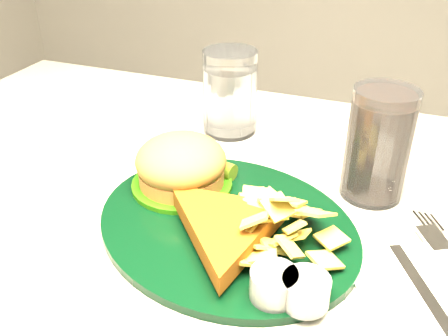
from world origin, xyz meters
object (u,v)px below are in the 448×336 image
Objects in this scene: water_glass at (230,92)px; fork_napkin at (425,286)px; cola_glass at (378,145)px; dinner_plate at (226,203)px.

fork_napkin is at bearing -41.07° from water_glass.
fork_napkin is (0.07, -0.16, -0.07)m from cola_glass.
cola_glass is at bearing 86.17° from fork_napkin.
water_glass reaches higher than fork_napkin.
water_glass is 0.70× the size of fork_napkin.
water_glass reaches higher than dinner_plate.
dinner_plate is 2.25× the size of cola_glass.
cola_glass is (0.24, -0.11, 0.01)m from water_glass.
fork_napkin is at bearing 17.13° from dinner_plate.
dinner_plate is 0.27m from water_glass.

